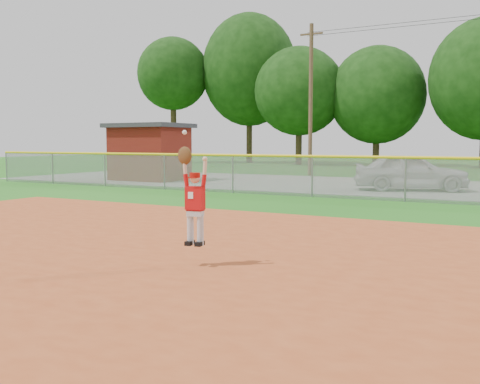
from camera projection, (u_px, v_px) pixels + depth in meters
name	position (u px, v px, depth m)	size (l,w,h in m)	color
ground	(288.00, 258.00, 9.31)	(120.00, 120.00, 0.00)	#1F6216
clay_infield	(194.00, 302.00, 6.68)	(24.00, 16.00, 0.04)	#A4441D
parking_strip	(433.00, 188.00, 23.33)	(44.00, 10.00, 0.03)	gray
car_white_a	(411.00, 172.00, 21.97)	(1.83, 4.55, 1.55)	silver
utility_shed	(150.00, 152.00, 28.04)	(4.03, 3.16, 2.98)	#59140C
outfield_fence	(406.00, 176.00, 17.99)	(40.06, 0.10, 1.55)	gray
power_lines	(474.00, 91.00, 27.69)	(19.40, 0.24, 9.00)	#4C3823
ballplayer	(194.00, 197.00, 8.45)	(0.52, 0.24, 1.83)	silver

